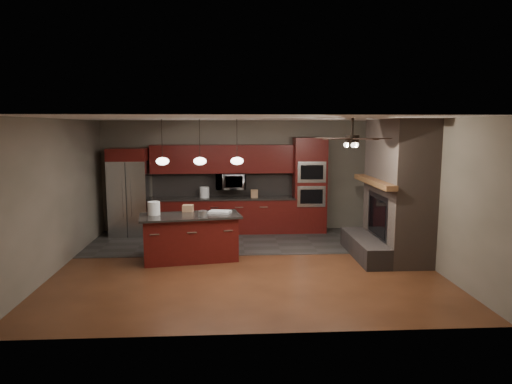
{
  "coord_description": "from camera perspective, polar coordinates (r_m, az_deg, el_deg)",
  "views": [
    {
      "loc": [
        -0.31,
        -8.56,
        2.66
      ],
      "look_at": [
        0.23,
        0.6,
        1.33
      ],
      "focal_mm": 32.0,
      "sensor_mm": 36.0,
      "label": 1
    }
  ],
  "objects": [
    {
      "name": "left_wall",
      "position": [
        9.22,
        -23.59,
        -0.32
      ],
      "size": [
        0.02,
        6.0,
        2.8
      ],
      "primitive_type": "cube",
      "color": "gray",
      "rests_on": "ground"
    },
    {
      "name": "counter_box",
      "position": [
        11.35,
        -0.22,
        -0.2
      ],
      "size": [
        0.18,
        0.14,
        0.19
      ],
      "primitive_type": "cube",
      "rotation": [
        0.0,
        0.0,
        0.03
      ],
      "color": "#9D7351",
      "rests_on": "back_cabinetry"
    },
    {
      "name": "back_wall",
      "position": [
        11.63,
        -1.83,
        2.01
      ],
      "size": [
        7.0,
        0.02,
        2.8
      ],
      "primitive_type": "cube",
      "color": "gray",
      "rests_on": "ground"
    },
    {
      "name": "ceiling",
      "position": [
        8.56,
        -1.32,
        9.17
      ],
      "size": [
        7.0,
        6.0,
        0.02
      ],
      "primitive_type": "cube",
      "color": "white",
      "rests_on": "back_wall"
    },
    {
      "name": "cardboard_box",
      "position": [
        9.48,
        -8.5,
        -2.02
      ],
      "size": [
        0.23,
        0.18,
        0.14
      ],
      "primitive_type": "cube",
      "rotation": [
        0.0,
        0.0,
        -0.09
      ],
      "color": "tan",
      "rests_on": "kitchen_island"
    },
    {
      "name": "ground",
      "position": [
        8.96,
        -1.26,
        -9.03
      ],
      "size": [
        7.0,
        7.0,
        0.0
      ],
      "primitive_type": "plane",
      "color": "brown",
      "rests_on": "ground"
    },
    {
      "name": "oven_tower",
      "position": [
        11.52,
        6.7,
        0.85
      ],
      "size": [
        0.8,
        0.63,
        2.38
      ],
      "color": "#53110F",
      "rests_on": "ground"
    },
    {
      "name": "ceiling_fan",
      "position": [
        8.04,
        11.92,
        6.61
      ],
      "size": [
        1.27,
        1.33,
        0.41
      ],
      "color": "black",
      "rests_on": "ceiling"
    },
    {
      "name": "paint_can",
      "position": [
        8.9,
        -6.66,
        -2.71
      ],
      "size": [
        0.21,
        0.21,
        0.12
      ],
      "primitive_type": "cylinder",
      "rotation": [
        0.0,
        0.0,
        -0.25
      ],
      "color": "silver",
      "rests_on": "kitchen_island"
    },
    {
      "name": "white_bucket",
      "position": [
        9.24,
        -12.65,
        -2.0
      ],
      "size": [
        0.31,
        0.31,
        0.26
      ],
      "primitive_type": "cylinder",
      "rotation": [
        0.0,
        0.0,
        0.32
      ],
      "color": "white",
      "rests_on": "kitchen_island"
    },
    {
      "name": "counter_bucket",
      "position": [
        11.39,
        -6.47,
        -0.03
      ],
      "size": [
        0.24,
        0.24,
        0.27
      ],
      "primitive_type": "cylinder",
      "rotation": [
        0.0,
        0.0,
        0.02
      ],
      "color": "white",
      "rests_on": "back_cabinetry"
    },
    {
      "name": "pendant_center",
      "position": [
        9.3,
        -7.02,
        3.88
      ],
      "size": [
        0.26,
        0.26,
        0.92
      ],
      "color": "black",
      "rests_on": "ceiling"
    },
    {
      "name": "paint_tray",
      "position": [
        9.25,
        -4.55,
        -2.5
      ],
      "size": [
        0.49,
        0.4,
        0.04
      ],
      "primitive_type": "cube",
      "rotation": [
        0.0,
        0.0,
        -0.25
      ],
      "color": "silver",
      "rests_on": "kitchen_island"
    },
    {
      "name": "kitchen_island",
      "position": [
        9.23,
        -8.18,
        -5.61
      ],
      "size": [
        2.08,
        1.2,
        0.92
      ],
      "rotation": [
        0.0,
        0.0,
        0.16
      ],
      "color": "#53110F",
      "rests_on": "ground"
    },
    {
      "name": "fireplace_column",
      "position": [
        9.66,
        16.94,
        -0.24
      ],
      "size": [
        1.3,
        2.1,
        2.8
      ],
      "color": "brown",
      "rests_on": "ground"
    },
    {
      "name": "microwave",
      "position": [
        11.39,
        -3.18,
        1.36
      ],
      "size": [
        0.73,
        0.41,
        0.5
      ],
      "primitive_type": "imported",
      "color": "silver",
      "rests_on": "back_cabinetry"
    },
    {
      "name": "pendant_right",
      "position": [
        9.28,
        -2.39,
        3.93
      ],
      "size": [
        0.26,
        0.26,
        0.92
      ],
      "color": "black",
      "rests_on": "ceiling"
    },
    {
      "name": "pendant_left",
      "position": [
        9.38,
        -11.61,
        3.81
      ],
      "size": [
        0.26,
        0.26,
        0.92
      ],
      "color": "black",
      "rests_on": "ceiling"
    },
    {
      "name": "refrigerator",
      "position": [
        11.55,
        -15.55,
        -0.0
      ],
      "size": [
        0.92,
        0.75,
        2.13
      ],
      "color": "silver",
      "rests_on": "ground"
    },
    {
      "name": "right_wall",
      "position": [
        9.45,
        20.43,
        0.05
      ],
      "size": [
        0.02,
        6.0,
        2.8
      ],
      "primitive_type": "cube",
      "color": "gray",
      "rests_on": "ground"
    },
    {
      "name": "slate_tile_patch",
      "position": [
        10.69,
        -1.62,
        -6.15
      ],
      "size": [
        7.0,
        2.4,
        0.01
      ],
      "primitive_type": "cube",
      "color": "#312E2C",
      "rests_on": "ground"
    },
    {
      "name": "back_cabinetry",
      "position": [
        11.44,
        -4.17,
        -0.67
      ],
      "size": [
        3.59,
        0.64,
        2.2
      ],
      "color": "#53110F",
      "rests_on": "ground"
    }
  ]
}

